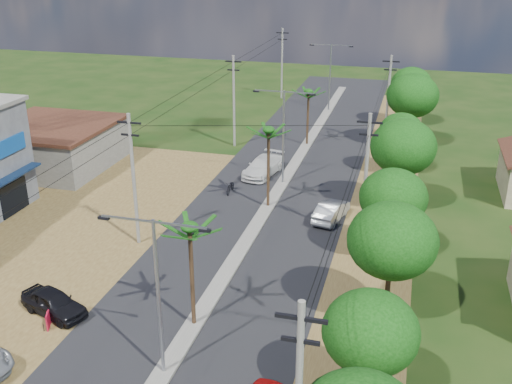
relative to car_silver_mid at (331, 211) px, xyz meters
The scene contains 29 objects.
ground 19.66m from the car_silver_mid, 104.74° to the right, with size 160.00×160.00×0.00m, color black.
road 6.44m from the car_silver_mid, 141.34° to the right, with size 12.00×110.00×0.04m, color black.
median 5.14m from the car_silver_mid, 168.69° to the right, with size 1.00×90.00×0.18m, color #605E56.
dirt_shoulder_east 5.36m from the car_silver_mid, 48.81° to the right, with size 5.00×90.00×0.03m, color #513C1B.
low_shed 26.51m from the car_silver_mid, 169.11° to the left, with size 10.40×10.40×3.95m.
tree_east_b 19.78m from the car_silver_mid, 77.25° to the right, with size 4.00×4.00×5.83m.
tree_east_c 13.54m from the car_silver_mid, 68.61° to the right, with size 4.60×4.60×6.83m.
tree_east_d 7.59m from the car_silver_mid, 48.65° to the right, with size 4.20×4.20×6.13m.
tree_east_e 7.03m from the car_silver_mid, 33.11° to the left, with size 4.80×4.80×7.14m.
tree_east_f 12.20m from the car_silver_mid, 69.10° to the left, with size 3.80×3.80×5.52m.
tree_east_g 20.12m from the car_silver_mid, 75.82° to the left, with size 5.00×5.00×7.38m.
tree_east_h 27.65m from the car_silver_mid, 80.54° to the left, with size 4.40×4.40×6.52m.
palm_median_near 16.53m from the car_silver_mid, 108.44° to the right, with size 2.00×2.00×6.15m.
palm_median_mid 7.28m from the car_silver_mid, 168.69° to the left, with size 2.00×2.00×6.55m.
palm_median_far 18.30m from the car_silver_mid, 106.39° to the left, with size 2.00×2.00×5.85m.
streetlight_near 20.07m from the car_silver_mid, 104.74° to the right, with size 5.10×0.18×8.00m.
streetlight_mid 8.81m from the car_silver_mid, 129.80° to the left, with size 5.10×0.18×8.00m.
streetlight_far 31.67m from the car_silver_mid, 99.16° to the left, with size 5.10×0.18×8.00m.
utility_pole_w_b 14.47m from the car_silver_mid, 149.74° to the right, with size 1.60×0.24×9.00m.
utility_pole_w_c 19.63m from the car_silver_mid, 128.66° to the left, with size 1.60×0.24×9.00m.
utility_pole_w_d 38.16m from the car_silver_mid, 108.43° to the left, with size 1.60×0.24×9.00m.
utility_pole_e_b 5.63m from the car_silver_mid, 50.19° to the right, with size 1.60×0.24×9.00m.
utility_pole_e_c 19.59m from the car_silver_mid, 82.50° to the left, with size 1.60×0.24×9.00m.
car_silver_mid is the anchor object (origin of this frame).
car_white_far 10.50m from the car_silver_mid, 132.87° to the left, with size 2.18×5.37×1.56m, color beige.
car_parked_dark 20.41m from the car_silver_mid, 128.45° to the right, with size 1.65×4.09×1.40m, color black.
moto_rider_west_a 9.18m from the car_silver_mid, 160.60° to the left, with size 0.68×1.95×1.02m, color black.
moto_rider_west_b 12.04m from the car_silver_mid, 121.01° to the left, with size 0.47×1.65×0.99m, color black.
roadside_sign 21.06m from the car_silver_mid, 125.93° to the right, with size 0.50×1.05×0.92m.
Camera 1 is at (10.13, -20.77, 18.62)m, focal length 42.00 mm.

